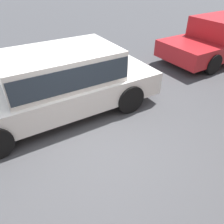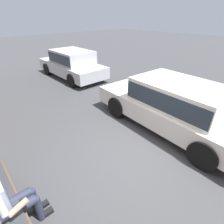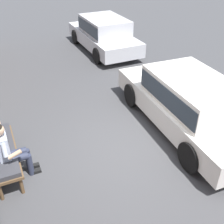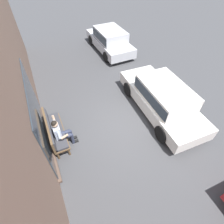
# 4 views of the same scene
# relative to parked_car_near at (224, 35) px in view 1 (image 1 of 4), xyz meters

# --- Properties ---
(ground_plane) EXTENTS (60.00, 60.00, 0.00)m
(ground_plane) POSITION_rel_parked_car_near_xyz_m (6.20, 1.83, -0.77)
(ground_plane) COLOR #424244
(parked_car_near) EXTENTS (4.73, 1.98, 1.41)m
(parked_car_near) POSITION_rel_parked_car_near_xyz_m (0.00, 0.00, 0.00)
(parked_car_near) COLOR red
(parked_car_near) RESTS_ON ground_plane
(parked_car_mid) EXTENTS (4.74, 1.99, 1.45)m
(parked_car_mid) POSITION_rel_parked_car_near_xyz_m (6.33, 0.18, 0.02)
(parked_car_mid) COLOR white
(parked_car_mid) RESTS_ON ground_plane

